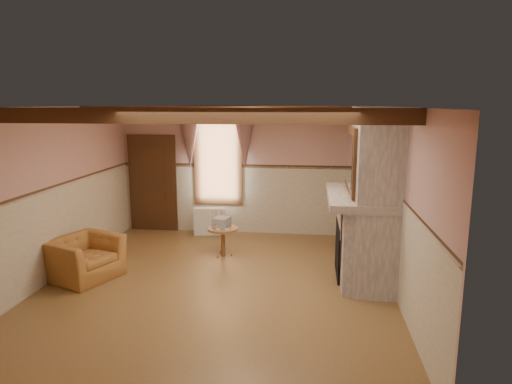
# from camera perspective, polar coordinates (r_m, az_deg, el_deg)

# --- Properties ---
(floor) EXTENTS (5.50, 6.00, 0.01)m
(floor) POSITION_cam_1_polar(r_m,az_deg,el_deg) (7.53, -4.68, -11.27)
(floor) COLOR brown
(floor) RESTS_ON ground
(ceiling) EXTENTS (5.50, 6.00, 0.01)m
(ceiling) POSITION_cam_1_polar(r_m,az_deg,el_deg) (6.97, -5.05, 10.55)
(ceiling) COLOR silver
(ceiling) RESTS_ON wall_back
(wall_back) EXTENTS (5.50, 0.02, 2.80)m
(wall_back) POSITION_cam_1_polar(r_m,az_deg,el_deg) (10.03, -1.35, 2.70)
(wall_back) COLOR tan
(wall_back) RESTS_ON floor
(wall_front) EXTENTS (5.50, 0.02, 2.80)m
(wall_front) POSITION_cam_1_polar(r_m,az_deg,el_deg) (4.33, -13.08, -8.86)
(wall_front) COLOR tan
(wall_front) RESTS_ON floor
(wall_left) EXTENTS (0.02, 6.00, 2.80)m
(wall_left) POSITION_cam_1_polar(r_m,az_deg,el_deg) (8.14, -24.17, -0.23)
(wall_left) COLOR tan
(wall_left) RESTS_ON floor
(wall_right) EXTENTS (0.02, 6.00, 2.80)m
(wall_right) POSITION_cam_1_polar(r_m,az_deg,el_deg) (7.09, 17.45, -1.31)
(wall_right) COLOR tan
(wall_right) RESTS_ON floor
(wainscot) EXTENTS (5.50, 6.00, 1.50)m
(wainscot) POSITION_cam_1_polar(r_m,az_deg,el_deg) (7.28, -4.77, -5.80)
(wainscot) COLOR beige
(wainscot) RESTS_ON floor
(chair_rail) EXTENTS (5.50, 6.00, 0.08)m
(chair_rail) POSITION_cam_1_polar(r_m,az_deg,el_deg) (7.10, -4.87, 0.01)
(chair_rail) COLOR black
(chair_rail) RESTS_ON wainscot
(firebox) EXTENTS (0.20, 0.95, 0.90)m
(firebox) POSITION_cam_1_polar(r_m,az_deg,el_deg) (7.82, 10.81, -7.07)
(firebox) COLOR black
(firebox) RESTS_ON floor
(armchair) EXTENTS (1.25, 1.33, 0.69)m
(armchair) POSITION_cam_1_polar(r_m,az_deg,el_deg) (8.11, -20.70, -7.73)
(armchair) COLOR #9E662D
(armchair) RESTS_ON floor
(side_table) EXTENTS (0.69, 0.69, 0.55)m
(side_table) POSITION_cam_1_polar(r_m,az_deg,el_deg) (8.70, -4.15, -6.24)
(side_table) COLOR brown
(side_table) RESTS_ON floor
(book_stack) EXTENTS (0.32, 0.37, 0.20)m
(book_stack) POSITION_cam_1_polar(r_m,az_deg,el_deg) (8.60, -4.30, -3.83)
(book_stack) COLOR #B7AD8C
(book_stack) RESTS_ON side_table
(radiator) EXTENTS (0.72, 0.28, 0.60)m
(radiator) POSITION_cam_1_polar(r_m,az_deg,el_deg) (10.10, -5.79, -3.67)
(radiator) COLOR silver
(radiator) RESTS_ON floor
(bowl) EXTENTS (0.38, 0.38, 0.09)m
(bowl) POSITION_cam_1_polar(r_m,az_deg,el_deg) (7.45, 13.04, 0.03)
(bowl) COLOR brown
(bowl) RESTS_ON mantel
(mantel_clock) EXTENTS (0.14, 0.24, 0.20)m
(mantel_clock) POSITION_cam_1_polar(r_m,az_deg,el_deg) (8.37, 12.40, 1.61)
(mantel_clock) COLOR #311D0D
(mantel_clock) RESTS_ON mantel
(oil_lamp) EXTENTS (0.11, 0.11, 0.28)m
(oil_lamp) POSITION_cam_1_polar(r_m,az_deg,el_deg) (8.04, 12.63, 1.51)
(oil_lamp) COLOR #B97334
(oil_lamp) RESTS_ON mantel
(candle_red) EXTENTS (0.06, 0.06, 0.16)m
(candle_red) POSITION_cam_1_polar(r_m,az_deg,el_deg) (6.80, 13.62, -0.77)
(candle_red) COLOR #AD1815
(candle_red) RESTS_ON mantel
(jar_yellow) EXTENTS (0.06, 0.06, 0.12)m
(jar_yellow) POSITION_cam_1_polar(r_m,az_deg,el_deg) (7.28, 13.18, -0.14)
(jar_yellow) COLOR gold
(jar_yellow) RESTS_ON mantel
(fireplace) EXTENTS (0.85, 2.00, 2.80)m
(fireplace) POSITION_cam_1_polar(r_m,az_deg,el_deg) (7.62, 14.26, -0.30)
(fireplace) COLOR gray
(fireplace) RESTS_ON floor
(mantel) EXTENTS (1.05, 2.05, 0.12)m
(mantel) POSITION_cam_1_polar(r_m,az_deg,el_deg) (7.61, 12.90, -0.57)
(mantel) COLOR gray
(mantel) RESTS_ON fireplace
(overmantel_mirror) EXTENTS (0.06, 1.44, 1.04)m
(overmantel_mirror) POSITION_cam_1_polar(r_m,az_deg,el_deg) (7.50, 11.69, 4.04)
(overmantel_mirror) COLOR silver
(overmantel_mirror) RESTS_ON fireplace
(door) EXTENTS (1.10, 0.10, 2.10)m
(door) POSITION_cam_1_polar(r_m,az_deg,el_deg) (10.54, -12.76, 0.91)
(door) COLOR black
(door) RESTS_ON floor
(window) EXTENTS (1.06, 0.08, 2.02)m
(window) POSITION_cam_1_polar(r_m,az_deg,el_deg) (10.07, -4.77, 4.14)
(window) COLOR white
(window) RESTS_ON wall_back
(window_drapes) EXTENTS (1.30, 0.14, 1.40)m
(window_drapes) POSITION_cam_1_polar(r_m,az_deg,el_deg) (9.93, -4.93, 7.51)
(window_drapes) COLOR gray
(window_drapes) RESTS_ON wall_back
(ceiling_beam_front) EXTENTS (5.50, 0.18, 0.20)m
(ceiling_beam_front) POSITION_cam_1_polar(r_m,az_deg,el_deg) (5.80, -7.52, 9.42)
(ceiling_beam_front) COLOR black
(ceiling_beam_front) RESTS_ON ceiling
(ceiling_beam_back) EXTENTS (5.50, 0.18, 0.20)m
(ceiling_beam_back) POSITION_cam_1_polar(r_m,az_deg,el_deg) (8.15, -3.26, 9.94)
(ceiling_beam_back) COLOR black
(ceiling_beam_back) RESTS_ON ceiling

